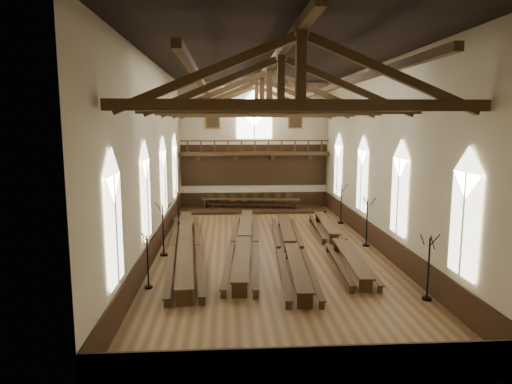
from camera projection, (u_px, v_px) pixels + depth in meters
ground at (269, 251)px, 24.68m from camera, size 26.00×26.00×0.00m
room_walls at (269, 131)px, 23.70m from camera, size 26.00×26.00×26.00m
wainscot_band at (269, 240)px, 24.59m from camera, size 12.00×26.00×1.20m
side_windows at (269, 182)px, 24.11m from camera, size 11.85×19.80×4.50m
end_window at (254, 118)px, 36.30m from camera, size 2.80×0.12×3.80m
minstrels_gallery at (254, 160)px, 36.57m from camera, size 11.80×1.24×3.70m
portraits at (254, 119)px, 36.32m from camera, size 7.75×0.09×1.45m
roof_trusses at (269, 96)px, 23.43m from camera, size 11.70×25.70×2.80m
refectory_row_a at (185, 243)px, 24.03m from camera, size 2.19×14.88×0.79m
refectory_row_b at (245, 239)px, 24.83m from camera, size 2.03×14.68×0.77m
refectory_row_c at (291, 246)px, 23.67m from camera, size 1.95×14.43×0.74m
refectory_row_d at (337, 239)px, 25.07m from camera, size 1.80×13.97×0.70m
dais at (251, 209)px, 35.88m from camera, size 11.40×3.13×0.21m
high_table at (251, 200)px, 35.77m from camera, size 7.80×1.84×0.73m
high_chairs at (250, 199)px, 36.53m from camera, size 6.75×0.46×1.04m
candelabrum_left_near at (148, 271)px, 19.03m from camera, size 0.68×0.73×2.40m
candelabrum_left_mid at (163, 240)px, 23.67m from camera, size 0.85×0.82×2.82m
candelabrum_left_far at (178, 214)px, 31.04m from camera, size 0.64×0.73×2.36m
candelabrum_right_near at (428, 280)px, 17.74m from camera, size 0.80×0.75×2.64m
candelabrum_right_mid at (367, 231)px, 25.48m from camera, size 0.77×0.87×2.83m
candelabrum_right_far at (341, 211)px, 31.17m from camera, size 0.82×0.82×2.77m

